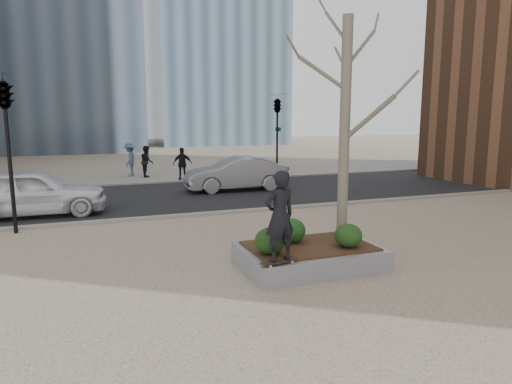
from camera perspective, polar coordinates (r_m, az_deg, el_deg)
name	(u,v)px	position (r m, az deg, el deg)	size (l,w,h in m)	color
ground	(267,272)	(9.96, 1.39, -9.92)	(120.00, 120.00, 0.00)	tan
street	(177,196)	(19.32, -9.80, -0.51)	(60.00, 8.00, 0.02)	black
far_sidewalk	(153,176)	(26.16, -12.73, 1.98)	(60.00, 6.00, 0.02)	gray
planter	(309,257)	(10.29, 6.61, -8.03)	(3.00, 2.00, 0.45)	gray
planter_mulch	(309,246)	(10.22, 6.64, -6.72)	(2.70, 1.70, 0.04)	#382314
sycamore_tree	(346,94)	(10.58, 11.15, 11.91)	(2.80, 2.80, 6.60)	gray
shrub_left	(270,241)	(9.45, 1.79, -6.13)	(0.65, 0.65, 0.55)	#193611
shrub_middle	(291,230)	(10.34, 4.45, -4.81)	(0.64, 0.64, 0.54)	#133B16
shrub_right	(348,236)	(10.13, 11.46, -5.36)	(0.60, 0.60, 0.51)	black
skateboard	(279,263)	(9.00, 2.93, -8.80)	(0.78, 0.20, 0.07)	black
skateboarder	(280,216)	(8.75, 2.98, -3.04)	(0.65, 0.42, 1.77)	black
police_car	(32,192)	(16.85, -26.16, -0.03)	(1.88, 4.66, 1.59)	white
car_silver	(236,174)	(20.44, -2.48, 2.31)	(1.59, 4.55, 1.50)	gray
car_third	(473,162)	(28.84, 25.49, 3.38)	(1.97, 4.84, 1.40)	slate
pedestrian_a	(147,161)	(25.66, -13.47, 3.75)	(0.83, 0.65, 1.71)	black
pedestrian_b	(130,160)	(26.19, -15.48, 3.94)	(1.19, 0.69, 1.85)	#475A81
pedestrian_c	(182,164)	(24.04, -9.18, 3.50)	(0.99, 0.41, 1.69)	black
traffic_light_near	(9,155)	(14.48, -28.47, 4.13)	(0.60, 2.48, 4.50)	black
traffic_light_far	(277,136)	(25.40, 2.66, 7.05)	(0.60, 2.48, 4.50)	black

